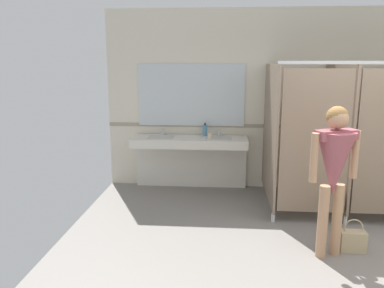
% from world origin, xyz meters
% --- Properties ---
extents(wall_back, '(7.29, 0.12, 2.93)m').
position_xyz_m(wall_back, '(0.00, 2.86, 1.46)').
color(wall_back, beige).
rests_on(wall_back, ground_plane).
extents(wall_back_tile_band, '(7.29, 0.01, 0.06)m').
position_xyz_m(wall_back_tile_band, '(0.00, 2.80, 1.05)').
color(wall_back_tile_band, '#9E937F').
rests_on(wall_back_tile_band, wall_back).
extents(vanity_counter, '(1.86, 0.55, 1.01)m').
position_xyz_m(vanity_counter, '(-2.25, 2.60, 0.65)').
color(vanity_counter, silver).
rests_on(vanity_counter, ground_plane).
extents(mirror_panel, '(1.76, 0.02, 1.02)m').
position_xyz_m(mirror_panel, '(-2.25, 2.79, 1.55)').
color(mirror_panel, silver).
rests_on(mirror_panel, wall_back).
extents(bathroom_stalls, '(2.88, 1.53, 2.10)m').
position_xyz_m(bathroom_stalls, '(0.38, 1.80, 1.10)').
color(bathroom_stalls, '#84705B').
rests_on(bathroom_stalls, ground_plane).
extents(person_standing, '(0.54, 0.52, 1.65)m').
position_xyz_m(person_standing, '(-0.54, 0.43, 1.04)').
color(person_standing, tan).
rests_on(person_standing, ground_plane).
extents(handbag, '(0.28, 0.15, 0.38)m').
position_xyz_m(handbag, '(-0.24, 0.55, 0.13)').
color(handbag, tan).
rests_on(handbag, ground_plane).
extents(soap_dispenser, '(0.07, 0.07, 0.21)m').
position_xyz_m(soap_dispenser, '(-2.01, 2.67, 0.99)').
color(soap_dispenser, teal).
rests_on(soap_dispenser, vanity_counter).
extents(paper_cup, '(0.07, 0.07, 0.08)m').
position_xyz_m(paper_cup, '(-1.92, 2.42, 0.94)').
color(paper_cup, beige).
rests_on(paper_cup, vanity_counter).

